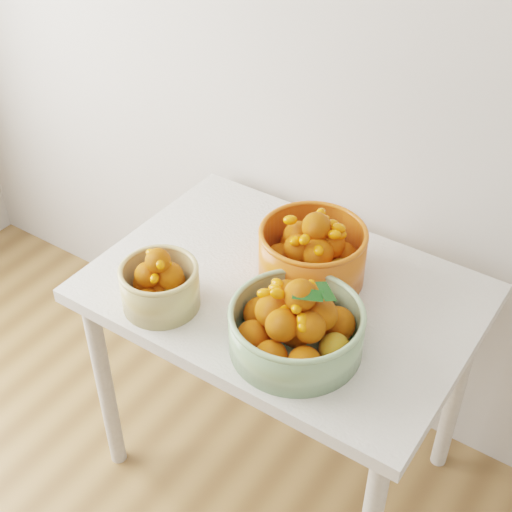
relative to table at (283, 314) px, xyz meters
The scene contains 4 objects.
table is the anchor object (origin of this frame).
bowl_cream 0.36m from the table, 134.26° to the right, with size 0.22×0.22×0.17m.
bowl_green 0.28m from the table, 50.47° to the right, with size 0.35×0.35×0.21m.
bowl_orange 0.20m from the table, 65.20° to the left, with size 0.36×0.36×0.21m.
Camera 1 is at (0.50, 0.38, 1.99)m, focal length 50.00 mm.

